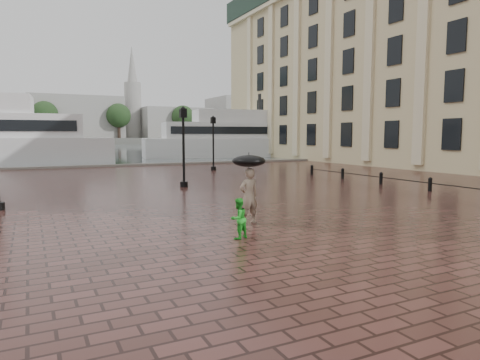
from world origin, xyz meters
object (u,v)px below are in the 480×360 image
at_px(street_lamps, 92,145).
at_px(ferry_far, 241,138).
at_px(child_pedestrian, 238,219).
at_px(adult_pedestrian, 249,196).

xyz_separation_m(street_lamps, ferry_far, (22.86, 26.25, 0.26)).
height_order(street_lamps, child_pedestrian, street_lamps).
distance_m(adult_pedestrian, child_pedestrian, 2.16).
bearing_deg(adult_pedestrian, street_lamps, -79.50).
bearing_deg(adult_pedestrian, ferry_far, -118.00).
bearing_deg(ferry_far, adult_pedestrian, -106.86).
bearing_deg(child_pedestrian, adult_pedestrian, -146.60).
relative_size(child_pedestrian, ferry_far, 0.04).
distance_m(adult_pedestrian, ferry_far, 44.98).
height_order(adult_pedestrian, ferry_far, ferry_far).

